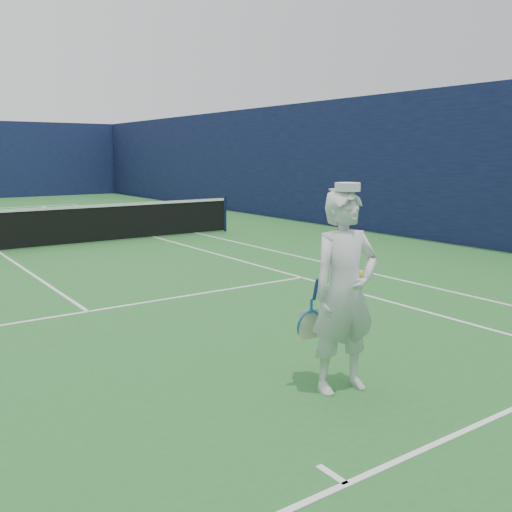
{
  "coord_description": "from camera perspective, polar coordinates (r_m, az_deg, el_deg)",
  "views": [
    {
      "loc": [
        -2.65,
        -14.54,
        2.32
      ],
      "look_at": [
        1.14,
        -9.14,
        1.13
      ],
      "focal_mm": 40.0,
      "sensor_mm": 36.0,
      "label": 1
    }
  ],
  "objects": [
    {
      "name": "tennis_player",
      "position": [
        5.6,
        8.84,
        -3.53
      ],
      "size": [
        0.79,
        0.6,
        2.05
      ],
      "rotation": [
        0.0,
        0.0,
        -0.15
      ],
      "color": "white",
      "rests_on": "ground"
    }
  ]
}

